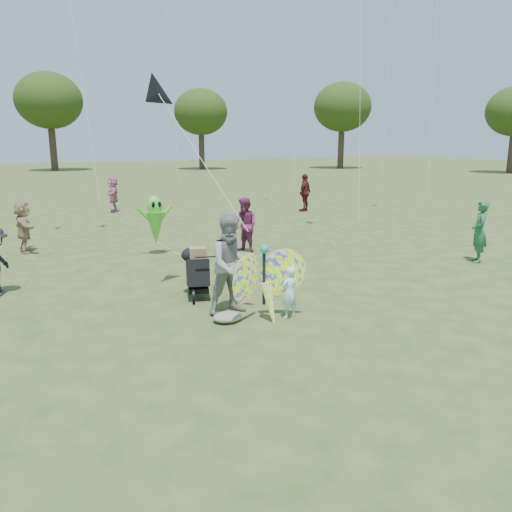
{
  "coord_description": "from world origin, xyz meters",
  "views": [
    {
      "loc": [
        -4.52,
        -6.72,
        3.23
      ],
      "look_at": [
        -0.2,
        1.5,
        1.1
      ],
      "focal_mm": 35.0,
      "sensor_mm": 36.0,
      "label": 1
    }
  ],
  "objects_px": {
    "adult_man": "(232,264)",
    "crowd_f": "(479,232)",
    "crowd_h": "(305,193)",
    "crowd_d": "(24,227)",
    "crowd_e": "(245,225)",
    "jogging_stroller": "(197,269)",
    "crowd_j": "(113,194)",
    "child_girl": "(289,293)",
    "butterfly_kite": "(266,284)",
    "alien_kite": "(155,222)"
  },
  "relations": [
    {
      "from": "crowd_j",
      "to": "butterfly_kite",
      "type": "height_order",
      "value": "crowd_j"
    },
    {
      "from": "crowd_e",
      "to": "crowd_f",
      "type": "distance_m",
      "value": 6.51
    },
    {
      "from": "crowd_h",
      "to": "crowd_j",
      "type": "xyz_separation_m",
      "value": [
        -8.08,
        4.03,
        -0.06
      ]
    },
    {
      "from": "crowd_f",
      "to": "crowd_h",
      "type": "bearing_deg",
      "value": -145.48
    },
    {
      "from": "crowd_d",
      "to": "jogging_stroller",
      "type": "distance_m",
      "value": 7.17
    },
    {
      "from": "crowd_j",
      "to": "butterfly_kite",
      "type": "relative_size",
      "value": 0.95
    },
    {
      "from": "jogging_stroller",
      "to": "crowd_j",
      "type": "bearing_deg",
      "value": 102.53
    },
    {
      "from": "crowd_d",
      "to": "alien_kite",
      "type": "xyz_separation_m",
      "value": [
        3.36,
        -2.21,
        0.2
      ]
    },
    {
      "from": "crowd_e",
      "to": "child_girl",
      "type": "bearing_deg",
      "value": -33.02
    },
    {
      "from": "child_girl",
      "to": "butterfly_kite",
      "type": "relative_size",
      "value": 0.57
    },
    {
      "from": "crowd_f",
      "to": "alien_kite",
      "type": "relative_size",
      "value": 0.97
    },
    {
      "from": "crowd_d",
      "to": "child_girl",
      "type": "bearing_deg",
      "value": -156.85
    },
    {
      "from": "crowd_e",
      "to": "crowd_f",
      "type": "height_order",
      "value": "crowd_f"
    },
    {
      "from": "crowd_f",
      "to": "crowd_h",
      "type": "height_order",
      "value": "crowd_h"
    },
    {
      "from": "crowd_f",
      "to": "alien_kite",
      "type": "xyz_separation_m",
      "value": [
        -7.55,
        4.95,
        0.12
      ]
    },
    {
      "from": "adult_man",
      "to": "crowd_j",
      "type": "relative_size",
      "value": 1.16
    },
    {
      "from": "crowd_j",
      "to": "crowd_f",
      "type": "bearing_deg",
      "value": 35.58
    },
    {
      "from": "adult_man",
      "to": "crowd_f",
      "type": "bearing_deg",
      "value": 7.21
    },
    {
      "from": "crowd_f",
      "to": "child_girl",
      "type": "bearing_deg",
      "value": -36.25
    },
    {
      "from": "alien_kite",
      "to": "crowd_j",
      "type": "bearing_deg",
      "value": 84.65
    },
    {
      "from": "crowd_j",
      "to": "crowd_d",
      "type": "bearing_deg",
      "value": -17.37
    },
    {
      "from": "crowd_j",
      "to": "crowd_h",
      "type": "bearing_deg",
      "value": 75.12
    },
    {
      "from": "crowd_h",
      "to": "jogging_stroller",
      "type": "relative_size",
      "value": 1.57
    },
    {
      "from": "crowd_f",
      "to": "crowd_h",
      "type": "relative_size",
      "value": 0.96
    },
    {
      "from": "crowd_j",
      "to": "butterfly_kite",
      "type": "distance_m",
      "value": 16.26
    },
    {
      "from": "adult_man",
      "to": "crowd_d",
      "type": "distance_m",
      "value": 8.43
    },
    {
      "from": "alien_kite",
      "to": "crowd_f",
      "type": "bearing_deg",
      "value": -33.25
    },
    {
      "from": "crowd_e",
      "to": "butterfly_kite",
      "type": "bearing_deg",
      "value": -37.44
    },
    {
      "from": "adult_man",
      "to": "crowd_f",
      "type": "xyz_separation_m",
      "value": [
        7.73,
        0.65,
        -0.12
      ]
    },
    {
      "from": "crowd_e",
      "to": "jogging_stroller",
      "type": "distance_m",
      "value": 4.45
    },
    {
      "from": "crowd_f",
      "to": "butterfly_kite",
      "type": "height_order",
      "value": "crowd_f"
    },
    {
      "from": "adult_man",
      "to": "crowd_d",
      "type": "xyz_separation_m",
      "value": [
        -3.18,
        7.81,
        -0.19
      ]
    },
    {
      "from": "crowd_e",
      "to": "alien_kite",
      "type": "xyz_separation_m",
      "value": [
        -2.44,
        0.91,
        0.15
      ]
    },
    {
      "from": "crowd_d",
      "to": "jogging_stroller",
      "type": "bearing_deg",
      "value": -157.55
    },
    {
      "from": "alien_kite",
      "to": "butterfly_kite",
      "type": "bearing_deg",
      "value": -88.33
    },
    {
      "from": "adult_man",
      "to": "crowd_e",
      "type": "relative_size",
      "value": 1.17
    },
    {
      "from": "crowd_d",
      "to": "butterfly_kite",
      "type": "relative_size",
      "value": 0.88
    },
    {
      "from": "adult_man",
      "to": "crowd_h",
      "type": "distance_m",
      "value": 14.74
    },
    {
      "from": "crowd_f",
      "to": "crowd_h",
      "type": "distance_m",
      "value": 10.97
    },
    {
      "from": "crowd_f",
      "to": "jogging_stroller",
      "type": "xyz_separation_m",
      "value": [
        -7.96,
        0.62,
        -0.23
      ]
    },
    {
      "from": "butterfly_kite",
      "to": "alien_kite",
      "type": "bearing_deg",
      "value": 91.67
    },
    {
      "from": "child_girl",
      "to": "crowd_f",
      "type": "bearing_deg",
      "value": -179.28
    },
    {
      "from": "crowd_d",
      "to": "crowd_h",
      "type": "distance_m",
      "value": 12.92
    },
    {
      "from": "child_girl",
      "to": "crowd_h",
      "type": "distance_m",
      "value": 14.87
    },
    {
      "from": "child_girl",
      "to": "crowd_h",
      "type": "relative_size",
      "value": 0.56
    },
    {
      "from": "adult_man",
      "to": "alien_kite",
      "type": "relative_size",
      "value": 1.1
    },
    {
      "from": "crowd_e",
      "to": "crowd_h",
      "type": "bearing_deg",
      "value": 121.41
    },
    {
      "from": "crowd_e",
      "to": "crowd_j",
      "type": "distance_m",
      "value": 10.97
    },
    {
      "from": "child_girl",
      "to": "crowd_j",
      "type": "height_order",
      "value": "crowd_j"
    },
    {
      "from": "crowd_h",
      "to": "adult_man",
      "type": "bearing_deg",
      "value": 18.95
    }
  ]
}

